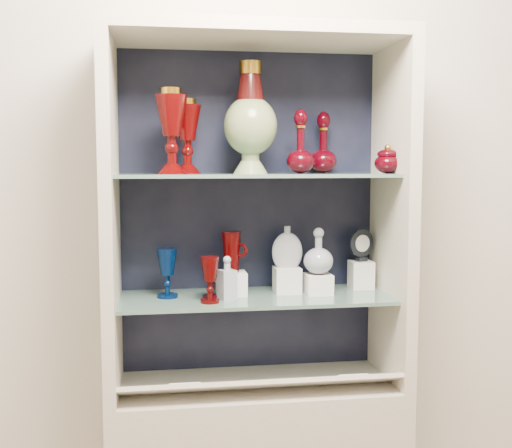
{
  "coord_description": "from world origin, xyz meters",
  "views": [
    {
      "loc": [
        -0.32,
        -0.6,
        1.51
      ],
      "look_at": [
        0.0,
        1.53,
        1.3
      ],
      "focal_mm": 45.0,
      "sensor_mm": 36.0,
      "label": 1
    }
  ],
  "objects": [
    {
      "name": "wall_back",
      "position": [
        0.0,
        1.75,
        1.4
      ],
      "size": [
        3.5,
        0.02,
        2.8
      ],
      "primitive_type": "cube",
      "color": "silver",
      "rests_on": "ground"
    },
    {
      "name": "cabinet_back_panel",
      "position": [
        0.0,
        1.72,
        1.32
      ],
      "size": [
        0.98,
        0.02,
        1.15
      ],
      "primitive_type": "cube",
      "color": "black",
      "rests_on": "cabinet_base"
    },
    {
      "name": "cabinet_side_left",
      "position": [
        -0.48,
        1.53,
        1.32
      ],
      "size": [
        0.04,
        0.4,
        1.15
      ],
      "primitive_type": "cube",
      "color": "beige",
      "rests_on": "cabinet_base"
    },
    {
      "name": "cabinet_side_right",
      "position": [
        0.48,
        1.53,
        1.32
      ],
      "size": [
        0.04,
        0.4,
        1.15
      ],
      "primitive_type": "cube",
      "color": "beige",
      "rests_on": "cabinet_base"
    },
    {
      "name": "cabinet_top_cap",
      "position": [
        0.0,
        1.53,
        1.92
      ],
      "size": [
        1.0,
        0.4,
        0.04
      ],
      "primitive_type": "cube",
      "color": "beige",
      "rests_on": "cabinet_side_left"
    },
    {
      "name": "shelf_lower",
      "position": [
        0.0,
        1.55,
        1.04
      ],
      "size": [
        0.92,
        0.34,
        0.01
      ],
      "primitive_type": "cube",
      "color": "slate",
      "rests_on": "cabinet_side_left"
    },
    {
      "name": "shelf_upper",
      "position": [
        0.0,
        1.55,
        1.46
      ],
      "size": [
        0.92,
        0.34,
        0.01
      ],
      "primitive_type": "cube",
      "color": "slate",
      "rests_on": "cabinet_side_left"
    },
    {
      "name": "label_ledge",
      "position": [
        0.0,
        1.42,
        0.78
      ],
      "size": [
        0.92,
        0.17,
        0.09
      ],
      "primitive_type": "cube",
      "rotation": [
        -0.44,
        0.0,
        0.0
      ],
      "color": "beige",
      "rests_on": "cabinet_base"
    },
    {
      "name": "label_card_0",
      "position": [
        0.3,
        1.42,
        0.8
      ],
      "size": [
        0.1,
        0.06,
        0.03
      ],
      "primitive_type": "cube",
      "rotation": [
        -0.44,
        0.0,
        0.0
      ],
      "color": "white",
      "rests_on": "label_ledge"
    },
    {
      "name": "label_card_1",
      "position": [
        -0.25,
        1.42,
        0.8
      ],
      "size": [
        0.1,
        0.06,
        0.03
      ],
      "primitive_type": "cube",
      "rotation": [
        -0.44,
        0.0,
        0.0
      ],
      "color": "white",
      "rests_on": "label_ledge"
    },
    {
      "name": "pedestal_lamp_left",
      "position": [
        -0.28,
        1.49,
        1.61
      ],
      "size": [
        0.12,
        0.12,
        0.27
      ],
      "primitive_type": null,
      "rotation": [
        0.0,
        0.0,
        -0.18
      ],
      "color": "#3F0302",
      "rests_on": "shelf_upper"
    },
    {
      "name": "pedestal_lamp_right",
      "position": [
        -0.23,
        1.58,
        1.59
      ],
      "size": [
        0.11,
        0.11,
        0.25
      ],
      "primitive_type": null,
      "rotation": [
        0.0,
        0.0,
        -0.23
      ],
      "color": "#3F0302",
      "rests_on": "shelf_upper"
    },
    {
      "name": "enamel_urn",
      "position": [
        -0.02,
        1.55,
        1.66
      ],
      "size": [
        0.18,
        0.18,
        0.37
      ],
      "primitive_type": null,
      "rotation": [
        0.0,
        0.0,
        0.01
      ],
      "color": "#114A1C",
      "rests_on": "shelf_upper"
    },
    {
      "name": "ruby_decanter_a",
      "position": [
        0.15,
        1.54,
        1.59
      ],
      "size": [
        0.1,
        0.1,
        0.24
      ],
      "primitive_type": null,
      "rotation": [
        0.0,
        0.0,
        0.1
      ],
      "color": "#3F0009",
      "rests_on": "shelf_upper"
    },
    {
      "name": "ruby_decanter_b",
      "position": [
        0.26,
        1.64,
        1.58
      ],
      "size": [
        0.13,
        0.13,
        0.23
      ],
      "primitive_type": null,
      "rotation": [
        0.0,
        0.0,
        -0.42
      ],
      "color": "#3F0009",
      "rests_on": "shelf_upper"
    },
    {
      "name": "lidded_bowl",
      "position": [
        0.44,
        1.48,
        1.52
      ],
      "size": [
        0.1,
        0.1,
        0.1
      ],
      "primitive_type": null,
      "rotation": [
        0.0,
        0.0,
        -0.21
      ],
      "color": "#3F0009",
      "rests_on": "shelf_upper"
    },
    {
      "name": "cobalt_goblet",
      "position": [
        -0.3,
        1.57,
        1.13
      ],
      "size": [
        0.09,
        0.09,
        0.17
      ],
      "primitive_type": null,
      "rotation": [
        0.0,
        0.0,
        0.39
      ],
      "color": "#001540",
      "rests_on": "shelf_lower"
    },
    {
      "name": "ruby_goblet_tall",
      "position": [
        -0.16,
        1.47,
        1.13
      ],
      "size": [
        0.08,
        0.08,
        0.15
      ],
      "primitive_type": null,
      "rotation": [
        0.0,
        0.0,
        0.3
      ],
      "color": "#3F0302",
      "rests_on": "shelf_lower"
    },
    {
      "name": "ruby_goblet_small",
      "position": [
        -0.15,
        1.53,
        1.1
      ],
      "size": [
        0.07,
        0.07,
        0.11
      ],
      "primitive_type": null,
      "rotation": [
        0.0,
        0.0,
        0.2
      ],
      "color": "#3F0009",
      "rests_on": "shelf_lower"
    },
    {
      "name": "riser_ruby_pitcher",
      "position": [
        -0.08,
        1.58,
        1.09
      ],
      "size": [
        0.1,
        0.1,
        0.08
      ],
      "primitive_type": "cube",
      "color": "silver",
      "rests_on": "shelf_lower"
    },
    {
      "name": "ruby_pitcher",
      "position": [
        -0.08,
        1.58,
        1.2
      ],
      "size": [
        0.12,
        0.1,
        0.14
      ],
      "primitive_type": null,
      "rotation": [
        0.0,
        0.0,
        -0.41
      ],
      "color": "#3F0302",
      "rests_on": "riser_ruby_pitcher"
    },
    {
      "name": "clear_square_bottle",
      "position": [
        -0.1,
        1.5,
        1.12
      ],
      "size": [
        0.07,
        0.07,
        0.15
      ],
      "primitive_type": null,
      "rotation": [
        0.0,
        0.0,
        0.37
      ],
      "color": "#9099A6",
      "rests_on": "shelf_lower"
    },
    {
      "name": "riser_flat_flask",
      "position": [
        0.12,
        1.59,
        1.09
      ],
      "size": [
        0.09,
        0.09,
        0.09
      ],
      "primitive_type": "cube",
      "color": "silver",
      "rests_on": "shelf_lower"
    },
    {
      "name": "flat_flask",
      "position": [
        0.12,
        1.59,
        1.22
      ],
      "size": [
        0.11,
        0.05,
        0.15
      ],
      "primitive_type": null,
      "rotation": [
        0.0,
        0.0,
        -0.11
      ],
      "color": "#A2A7B4",
      "rests_on": "riser_flat_flask"
    },
    {
      "name": "riser_clear_round_decanter",
      "position": [
        0.22,
        1.55,
        1.08
      ],
      "size": [
        0.09,
        0.09,
        0.07
      ],
      "primitive_type": "cube",
      "color": "silver",
      "rests_on": "shelf_lower"
    },
    {
      "name": "clear_round_decanter",
      "position": [
        0.22,
        1.55,
        1.2
      ],
      "size": [
        0.12,
        0.12,
        0.15
      ],
      "primitive_type": null,
      "rotation": [
        0.0,
        0.0,
        0.23
      ],
      "color": "#9099A6",
      "rests_on": "riser_clear_round_decanter"
    },
    {
      "name": "riser_cameo_medallion",
      "position": [
        0.4,
        1.62,
        1.1
      ],
      "size": [
        0.08,
        0.08,
        0.1
      ],
      "primitive_type": "cube",
      "color": "silver",
      "rests_on": "shelf_lower"
    },
    {
      "name": "cameo_medallion",
      "position": [
        0.4,
        1.62,
        1.21
      ],
      "size": [
        0.11,
        0.07,
        0.12
      ],
      "primitive_type": null,
      "rotation": [
        0.0,
        0.0,
        0.34
      ],
      "color": "black",
      "rests_on": "riser_cameo_medallion"
    }
  ]
}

